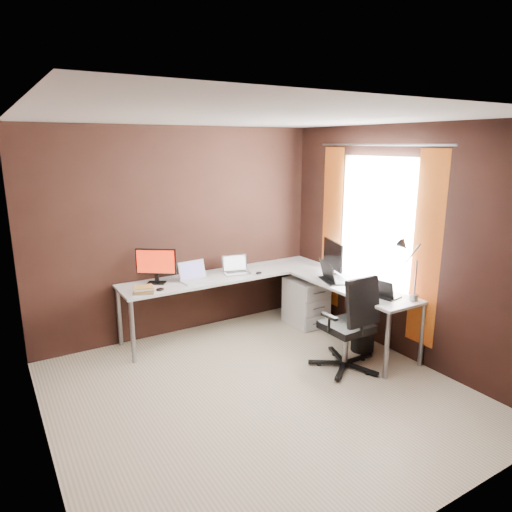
{
  "coord_description": "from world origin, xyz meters",
  "views": [
    {
      "loc": [
        -2.03,
        -3.29,
        2.29
      ],
      "look_at": [
        0.55,
        0.95,
        1.07
      ],
      "focal_mm": 32.0,
      "sensor_mm": 36.0,
      "label": 1
    }
  ],
  "objects_px": {
    "wastebasket": "(362,338)",
    "monitor_left": "(156,264)",
    "laptop_white": "(194,277)",
    "laptop_black_small": "(383,293)",
    "monitor_right": "(333,256)",
    "laptop_black_big": "(332,277)",
    "book_stack": "(144,290)",
    "desk_lamp": "(407,262)",
    "office_chair": "(348,341)",
    "drawer_pedestal": "(306,302)",
    "laptop_silver": "(236,269)"
  },
  "relations": [
    {
      "from": "wastebasket",
      "to": "monitor_left",
      "type": "bearing_deg",
      "value": 143.12
    },
    {
      "from": "laptop_white",
      "to": "laptop_black_small",
      "type": "bearing_deg",
      "value": -51.91
    },
    {
      "from": "laptop_white",
      "to": "wastebasket",
      "type": "distance_m",
      "value": 2.06
    },
    {
      "from": "laptop_white",
      "to": "wastebasket",
      "type": "xyz_separation_m",
      "value": [
        1.48,
        -1.28,
        -0.63
      ]
    },
    {
      "from": "monitor_right",
      "to": "laptop_black_big",
      "type": "relative_size",
      "value": 1.17
    },
    {
      "from": "book_stack",
      "to": "wastebasket",
      "type": "bearing_deg",
      "value": -28.37
    },
    {
      "from": "monitor_left",
      "to": "laptop_black_big",
      "type": "relative_size",
      "value": 0.92
    },
    {
      "from": "laptop_black_small",
      "to": "desk_lamp",
      "type": "height_order",
      "value": "desk_lamp"
    },
    {
      "from": "book_stack",
      "to": "office_chair",
      "type": "bearing_deg",
      "value": -39.2
    },
    {
      "from": "monitor_right",
      "to": "book_stack",
      "type": "xyz_separation_m",
      "value": [
        -2.15,
        0.57,
        -0.22
      ]
    },
    {
      "from": "laptop_white",
      "to": "book_stack",
      "type": "distance_m",
      "value": 0.66
    },
    {
      "from": "laptop_black_small",
      "to": "wastebasket",
      "type": "xyz_separation_m",
      "value": [
        0.04,
        0.29,
        -0.63
      ]
    },
    {
      "from": "laptop_white",
      "to": "office_chair",
      "type": "height_order",
      "value": "office_chair"
    },
    {
      "from": "drawer_pedestal",
      "to": "wastebasket",
      "type": "xyz_separation_m",
      "value": [
        0.07,
        -0.97,
        -0.15
      ]
    },
    {
      "from": "monitor_right",
      "to": "laptop_black_small",
      "type": "bearing_deg",
      "value": -164.85
    },
    {
      "from": "office_chair",
      "to": "book_stack",
      "type": "bearing_deg",
      "value": 140.26
    },
    {
      "from": "laptop_white",
      "to": "book_stack",
      "type": "xyz_separation_m",
      "value": [
        -0.65,
        -0.13,
        -0.02
      ]
    },
    {
      "from": "laptop_black_big",
      "to": "wastebasket",
      "type": "distance_m",
      "value": 0.77
    },
    {
      "from": "desk_lamp",
      "to": "laptop_silver",
      "type": "bearing_deg",
      "value": 117.62
    },
    {
      "from": "drawer_pedestal",
      "to": "laptop_silver",
      "type": "height_order",
      "value": "laptop_silver"
    },
    {
      "from": "laptop_silver",
      "to": "desk_lamp",
      "type": "relative_size",
      "value": 0.56
    },
    {
      "from": "monitor_right",
      "to": "office_chair",
      "type": "height_order",
      "value": "monitor_right"
    },
    {
      "from": "laptop_black_big",
      "to": "book_stack",
      "type": "relative_size",
      "value": 1.62
    },
    {
      "from": "drawer_pedestal",
      "to": "laptop_silver",
      "type": "xyz_separation_m",
      "value": [
        -0.84,
        0.35,
        0.48
      ]
    },
    {
      "from": "monitor_right",
      "to": "desk_lamp",
      "type": "xyz_separation_m",
      "value": [
        0.07,
        -1.04,
        0.15
      ]
    },
    {
      "from": "laptop_silver",
      "to": "laptop_black_big",
      "type": "xyz_separation_m",
      "value": [
        0.78,
        -0.9,
        0.01
      ]
    },
    {
      "from": "laptop_white",
      "to": "wastebasket",
      "type": "height_order",
      "value": "laptop_white"
    },
    {
      "from": "laptop_silver",
      "to": "desk_lamp",
      "type": "bearing_deg",
      "value": -49.29
    },
    {
      "from": "laptop_black_big",
      "to": "desk_lamp",
      "type": "height_order",
      "value": "desk_lamp"
    },
    {
      "from": "drawer_pedestal",
      "to": "laptop_silver",
      "type": "bearing_deg",
      "value": 157.22
    },
    {
      "from": "laptop_white",
      "to": "book_stack",
      "type": "bearing_deg",
      "value": -173.72
    },
    {
      "from": "laptop_white",
      "to": "laptop_black_big",
      "type": "relative_size",
      "value": 0.8
    },
    {
      "from": "monitor_right",
      "to": "office_chair",
      "type": "xyz_separation_m",
      "value": [
        -0.45,
        -0.81,
        -0.68
      ]
    },
    {
      "from": "monitor_left",
      "to": "desk_lamp",
      "type": "height_order",
      "value": "desk_lamp"
    },
    {
      "from": "wastebasket",
      "to": "desk_lamp",
      "type": "bearing_deg",
      "value": -79.69
    },
    {
      "from": "monitor_right",
      "to": "laptop_white",
      "type": "bearing_deg",
      "value": 83.42
    },
    {
      "from": "laptop_black_small",
      "to": "office_chair",
      "type": "bearing_deg",
      "value": 71.88
    },
    {
      "from": "monitor_left",
      "to": "laptop_silver",
      "type": "distance_m",
      "value": 1.01
    },
    {
      "from": "laptop_white",
      "to": "laptop_black_big",
      "type": "distance_m",
      "value": 1.61
    },
    {
      "from": "office_chair",
      "to": "desk_lamp",
      "type": "bearing_deg",
      "value": -24.91
    },
    {
      "from": "drawer_pedestal",
      "to": "laptop_black_big",
      "type": "height_order",
      "value": "laptop_black_big"
    },
    {
      "from": "book_stack",
      "to": "wastebasket",
      "type": "relative_size",
      "value": 0.91
    },
    {
      "from": "laptop_silver",
      "to": "laptop_black_big",
      "type": "height_order",
      "value": "laptop_black_big"
    },
    {
      "from": "drawer_pedestal",
      "to": "laptop_white",
      "type": "distance_m",
      "value": 1.52
    },
    {
      "from": "laptop_black_small",
      "to": "office_chair",
      "type": "relative_size",
      "value": 0.32
    },
    {
      "from": "monitor_right",
      "to": "desk_lamp",
      "type": "height_order",
      "value": "desk_lamp"
    },
    {
      "from": "laptop_silver",
      "to": "office_chair",
      "type": "height_order",
      "value": "office_chair"
    },
    {
      "from": "drawer_pedestal",
      "to": "monitor_right",
      "type": "height_order",
      "value": "monitor_right"
    },
    {
      "from": "laptop_silver",
      "to": "laptop_black_small",
      "type": "distance_m",
      "value": 1.82
    },
    {
      "from": "laptop_silver",
      "to": "wastebasket",
      "type": "height_order",
      "value": "laptop_silver"
    }
  ]
}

